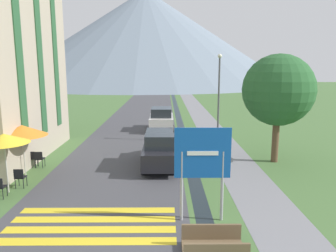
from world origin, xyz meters
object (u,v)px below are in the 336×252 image
parked_car_far (161,119)px  streetlamp (219,91)px  person_seated_near (11,166)px  cafe_umbrella_front_yellow (4,139)px  tree_by_path (278,90)px  cafe_chair_far_right (39,158)px  cafe_chair_far_left (32,158)px  cafe_chair_near_right (20,176)px  road_sign (202,161)px  cafe_umbrella_middle_orange (22,130)px  footbridge (214,248)px  parked_car_near (160,149)px

parked_car_far → streetlamp: 6.26m
person_seated_near → streetlamp: (10.49, 7.50, 2.77)m
cafe_umbrella_front_yellow → tree_by_path: (12.29, 4.29, 1.59)m
parked_car_far → cafe_chair_far_right: size_ratio=4.57×
cafe_chair_far_left → cafe_chair_near_right: 2.93m
road_sign → streetlamp: streetlamp is taller
cafe_chair_near_right → streetlamp: (9.68, 8.46, 2.91)m
cafe_umbrella_middle_orange → cafe_chair_far_left: bearing=98.3°
streetlamp → tree_by_path: 5.23m
footbridge → tree_by_path: bearing=62.8°
road_sign → footbridge: bearing=-87.1°
road_sign → streetlamp: 11.77m
footbridge → cafe_chair_far_right: 11.02m
parked_car_near → parked_car_far: 9.62m
streetlamp → parked_car_near: bearing=-125.4°
footbridge → person_seated_near: size_ratio=1.42×
road_sign → cafe_chair_near_right: road_sign is taller
cafe_chair_far_right → cafe_umbrella_middle_orange: cafe_umbrella_middle_orange is taller
parked_car_far → cafe_chair_far_left: size_ratio=4.57×
road_sign → parked_car_near: road_sign is taller
footbridge → streetlamp: (2.23, 13.54, 3.20)m
road_sign → parked_car_near: (-1.49, 6.06, -1.15)m
person_seated_near → road_sign: bearing=-25.9°
road_sign → parked_car_near: size_ratio=0.70×
road_sign → footbridge: size_ratio=1.86×
footbridge → parked_car_near: parked_car_near is taller
person_seated_near → streetlamp: 13.19m
footbridge → cafe_chair_near_right: size_ratio=2.00×
cafe_chair_far_right → tree_by_path: bearing=-18.6°
footbridge → cafe_umbrella_front_yellow: size_ratio=0.69×
road_sign → parked_car_far: size_ratio=0.81×
parked_car_near → cafe_chair_near_right: (-5.85, -3.06, -0.40)m
cafe_chair_far_right → cafe_umbrella_middle_orange: size_ratio=0.35×
road_sign → tree_by_path: 8.44m
cafe_chair_far_left → cafe_chair_far_right: bearing=-20.1°
cafe_umbrella_middle_orange → road_sign: bearing=-30.5°
footbridge → cafe_chair_near_right: 9.02m
cafe_chair_far_left → cafe_chair_near_right: (0.64, -2.86, 0.00)m
road_sign → footbridge: road_sign is taller
cafe_umbrella_front_yellow → cafe_chair_near_right: bearing=60.8°
footbridge → cafe_chair_near_right: bearing=145.7°
parked_car_near → cafe_chair_near_right: parked_car_near is taller
parked_car_far → cafe_chair_near_right: 13.96m
tree_by_path → person_seated_near: bearing=-167.5°
cafe_chair_near_right → footbridge: bearing=-56.4°
cafe_chair_near_right → person_seated_near: 1.26m
cafe_chair_near_right → cafe_chair_far_right: bearing=72.9°
cafe_chair_far_right → person_seated_near: bearing=-130.3°
parked_car_far → cafe_umbrella_middle_orange: size_ratio=1.61×
footbridge → cafe_chair_far_right: (-7.69, 7.89, 0.29)m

